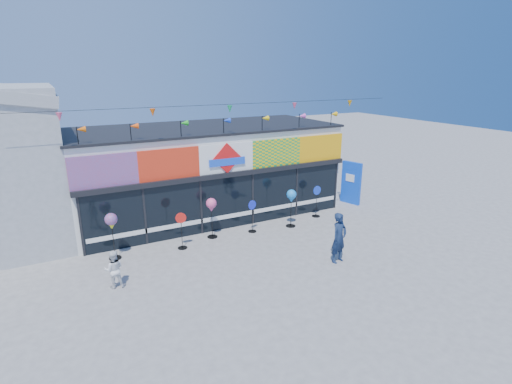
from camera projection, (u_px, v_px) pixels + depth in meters
ground at (267, 259)px, 14.45m from camera, size 80.00×80.00×0.00m
kite_shop at (205, 170)px, 18.87m from camera, size 16.00×5.70×5.31m
blue_sign at (351, 183)px, 20.30m from camera, size 0.45×1.09×2.17m
spinner_0 at (111, 223)px, 14.11m from camera, size 0.44×0.44×1.74m
spinner_1 at (182, 230)px, 15.13m from camera, size 0.40×0.37×1.44m
spinner_2 at (211, 206)px, 15.99m from camera, size 0.42×0.42×1.67m
spinner_3 at (252, 215)px, 16.72m from camera, size 0.39×0.35×1.39m
spinner_4 at (291, 197)px, 17.14m from camera, size 0.42×0.42×1.68m
spinner_5 at (317, 201)px, 18.48m from camera, size 0.42×0.38×1.48m
adult_man at (339, 238)px, 14.03m from camera, size 0.75×0.58×1.82m
child at (114, 269)px, 12.42m from camera, size 0.65×0.45×1.23m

